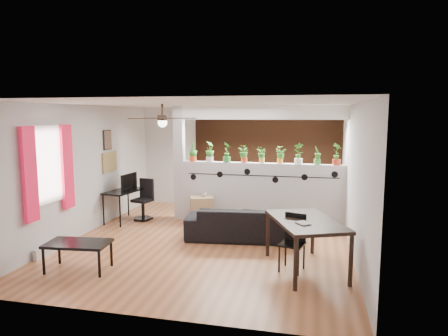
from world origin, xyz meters
TOP-DOWN VIEW (x-y plane):
  - room_shell at (0.00, 0.00)m, footprint 6.30×7.10m
  - partition_wall at (0.80, 1.50)m, footprint 3.60×0.18m
  - ceiling_header at (0.80, 1.50)m, footprint 3.60×0.18m
  - pier_column at (-1.11, 1.50)m, footprint 0.22×0.20m
  - brick_panel at (0.80, 2.97)m, footprint 3.90×0.05m
  - vine_decal at (0.80, 1.40)m, footprint 3.31×0.01m
  - window_assembly at (-2.56, -1.20)m, footprint 0.09×1.30m
  - baseboard_heater at (-2.54, -1.20)m, footprint 0.08×1.00m
  - corkboard at (-2.58, 0.95)m, footprint 0.03×0.60m
  - framed_art at (-2.58, 0.90)m, footprint 0.03×0.34m
  - ceiling_fan at (-0.80, -0.30)m, footprint 1.19×1.19m
  - potted_plant_0 at (-0.78, 1.50)m, footprint 0.27×0.29m
  - potted_plant_1 at (-0.39, 1.50)m, footprint 0.19×0.24m
  - potted_plant_2 at (0.01, 1.50)m, footprint 0.30×0.31m
  - potted_plant_3 at (0.40, 1.50)m, footprint 0.25×0.24m
  - potted_plant_4 at (0.80, 1.50)m, footprint 0.22×0.23m
  - potted_plant_5 at (1.20, 1.50)m, footprint 0.22×0.20m
  - potted_plant_6 at (1.59, 1.50)m, footprint 0.28×0.25m
  - potted_plant_7 at (1.99, 1.50)m, footprint 0.24×0.25m
  - potted_plant_8 at (2.38, 1.50)m, footprint 0.32×0.32m
  - sofa at (0.59, 0.27)m, footprint 2.14×1.04m
  - cube_shelf at (-0.48, 1.16)m, footprint 0.62×0.59m
  - cup at (-0.43, 1.16)m, footprint 0.17×0.17m
  - computer_desk at (-2.25, 0.95)m, footprint 0.67×1.06m
  - monitor at (-2.25, 1.10)m, footprint 0.35×0.10m
  - office_chair at (-1.88, 1.20)m, footprint 0.48×0.48m
  - dining_table at (1.82, -1.08)m, footprint 1.38×1.70m
  - book at (1.72, -1.38)m, footprint 0.26×0.27m
  - folding_chair at (1.64, -1.08)m, footprint 0.44×0.44m
  - coffee_table at (-1.62, -1.87)m, footprint 1.01×0.63m

SIDE VIEW (x-z plane):
  - baseboard_heater at x=-2.54m, z-range 0.00..0.18m
  - sofa at x=0.59m, z-range 0.00..0.60m
  - cube_shelf at x=-0.48m, z-range 0.00..0.61m
  - coffee_table at x=-1.62m, z-range 0.18..0.62m
  - office_chair at x=-1.88m, z-range -0.05..0.87m
  - folding_chair at x=1.64m, z-range 0.08..0.96m
  - computer_desk at x=-2.25m, z-range 0.29..1.00m
  - cup at x=-0.43m, z-range 0.61..0.71m
  - partition_wall at x=0.80m, z-range 0.00..1.35m
  - dining_table at x=1.82m, z-range 0.32..1.12m
  - book at x=1.72m, z-range 0.80..0.82m
  - monitor at x=-2.25m, z-range 0.71..0.91m
  - vine_decal at x=0.80m, z-range 0.93..1.23m
  - room_shell at x=0.00m, z-range -0.15..2.75m
  - pier_column at x=-1.11m, z-range 0.00..2.60m
  - brick_panel at x=0.80m, z-range 0.00..2.60m
  - corkboard at x=-2.58m, z-range 1.12..1.58m
  - window_assembly at x=-2.56m, z-range 0.73..2.28m
  - potted_plant_4 at x=0.80m, z-range 1.36..1.73m
  - potted_plant_5 at x=1.20m, z-range 1.36..1.73m
  - potted_plant_3 at x=0.40m, z-range 1.36..1.76m
  - potted_plant_7 at x=1.99m, z-range 1.36..1.77m
  - potted_plant_0 at x=-0.78m, z-range 1.36..1.80m
  - potted_plant_1 at x=-0.39m, z-range 1.36..1.82m
  - potted_plant_2 at x=0.01m, z-range 1.36..1.82m
  - potted_plant_6 at x=1.59m, z-range 1.36..1.83m
  - potted_plant_8 at x=2.38m, z-range 1.36..1.84m
  - framed_art at x=-2.58m, z-range 1.63..2.07m
  - ceiling_fan at x=-0.80m, z-range 2.10..2.53m
  - ceiling_header at x=0.80m, z-range 2.30..2.60m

